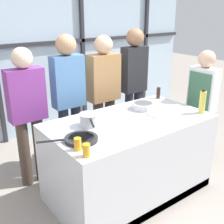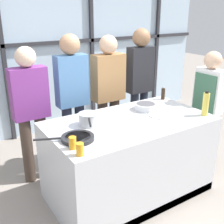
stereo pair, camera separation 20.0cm
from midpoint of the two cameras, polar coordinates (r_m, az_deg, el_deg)
The scene contains 16 objects.
ground_plane at distance 3.52m, azimuth 1.62°, elevation -15.75°, with size 18.00×18.00×0.00m, color gray.
back_window_wall at distance 4.89m, azimuth -15.35°, elevation 11.75°, with size 6.40×0.10×2.80m.
demo_island at distance 3.27m, azimuth 1.70°, elevation -9.20°, with size 1.81×1.00×0.93m.
chef at distance 3.91m, azimuth 16.36°, elevation 2.13°, with size 0.22×0.38×1.58m.
spectator_far_left at distance 3.44m, azimuth -18.40°, elevation 0.38°, with size 0.43×0.24×1.69m.
spectator_center_left at distance 3.60m, azimuth -10.39°, elevation 3.44°, with size 0.40×0.25×1.80m.
spectator_center_right at distance 3.87m, azimuth -3.15°, elevation 4.24°, with size 0.44×0.25×1.75m.
spectator_far_right at distance 4.17m, azimuth 3.10°, elevation 6.44°, with size 0.39×0.25×1.82m.
frying_pan at distance 2.62m, azimuth -8.65°, elevation -5.43°, with size 0.53×0.33×0.04m.
saucepan at distance 2.91m, azimuth -6.57°, elevation -1.55°, with size 0.23×0.37×0.13m.
white_plate at distance 3.25m, azimuth 7.65°, elevation -0.39°, with size 0.26×0.26×0.01m, color white.
mixing_bowl at distance 3.40m, azimuth 4.68°, elevation 1.27°, with size 0.27×0.27×0.08m.
oil_bottle at distance 3.36m, azimuth 16.27°, elevation 1.95°, with size 0.07×0.07×0.29m.
pepper_grinder at distance 3.83m, azimuth 7.93°, elevation 3.93°, with size 0.05×0.05×0.18m.
juice_glass_near at distance 2.34m, azimuth -7.71°, elevation -7.76°, with size 0.07×0.07×0.11m, color orange.
juice_glass_far at distance 2.45m, azimuth -9.33°, elevation -6.49°, with size 0.07×0.07×0.11m, color orange.
Camera 1 is at (-1.86, -2.17, 2.08)m, focal length 45.00 mm.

